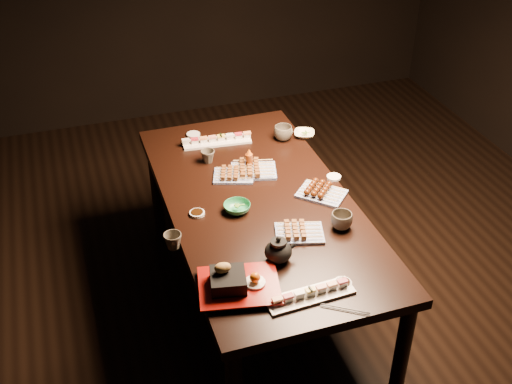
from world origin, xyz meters
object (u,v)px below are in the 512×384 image
dining_table (259,258)px  teacup_far_left (208,156)px  edamame_bowl_green (237,208)px  teapot (278,249)px  teacup_near_left (173,241)px  yakitori_plate_left (254,167)px  condiment_bottle (249,159)px  yakitori_plate_center (233,173)px  teacup_mid_right (341,221)px  tempura_tray (239,278)px  sushi_platter_far (217,139)px  edamame_bowl_cream (304,134)px  yakitori_plate_right (300,230)px  teacup_far_right (283,133)px  sushi_platter_near (310,293)px

dining_table → teacup_far_left: bearing=126.3°
edamame_bowl_green → teapot: (0.06, -0.41, 0.04)m
teapot → teacup_near_left: bearing=150.9°
yakitori_plate_left → condiment_bottle: size_ratio=1.95×
edamame_bowl_green → condiment_bottle: bearing=63.6°
yakitori_plate_center → teacup_mid_right: 0.68m
teacup_mid_right → teacup_far_left: 0.89m
teacup_mid_right → condiment_bottle: 0.68m
yakitori_plate_left → teacup_far_left: (-0.20, 0.18, 0.01)m
tempura_tray → teacup_mid_right: (0.58, 0.26, -0.02)m
sushi_platter_far → edamame_bowl_cream: (0.51, -0.09, -0.01)m
sushi_platter_far → teapot: bearing=93.8°
sushi_platter_far → teacup_mid_right: 1.02m
yakitori_plate_right → edamame_bowl_cream: 0.94m
sushi_platter_far → teacup_far_left: teacup_far_left is taller
teacup_far_right → condiment_bottle: 0.38m
dining_table → teacup_mid_right: bearing=-30.6°
sushi_platter_near → sushi_platter_far: sushi_platter_far is taller
edamame_bowl_green → yakitori_plate_center: bearing=76.6°
sushi_platter_far → sushi_platter_near: bearing=95.9°
sushi_platter_far → edamame_bowl_cream: 0.51m
teacup_mid_right → teacup_far_left: bearing=119.8°
dining_table → teapot: 0.64m
sushi_platter_near → edamame_bowl_cream: (0.48, 1.27, -0.01)m
teacup_near_left → teapot: bearing=-28.3°
yakitori_plate_left → teacup_mid_right: size_ratio=2.30×
sushi_platter_far → tempura_tray: bearing=83.8°
tempura_tray → sushi_platter_far: bearing=90.1°
yakitori_plate_center → yakitori_plate_right: 0.59m
sushi_platter_far → edamame_bowl_green: 0.69m
sushi_platter_near → condiment_bottle: 1.03m
yakitori_plate_left → edamame_bowl_green: bearing=-105.6°
dining_table → yakitori_plate_left: bearing=95.5°
teacup_near_left → yakitori_plate_center: bearing=48.4°
sushi_platter_near → teacup_far_right: bearing=71.5°
sushi_platter_far → teacup_far_right: teacup_far_right is taller
tempura_tray → condiment_bottle: (0.33, 0.89, -0.00)m
yakitori_plate_center → teacup_mid_right: (0.35, -0.58, 0.01)m
dining_table → edamame_bowl_green: (-0.13, -0.05, 0.40)m
teacup_mid_right → yakitori_plate_left: bearing=111.9°
teapot → edamame_bowl_cream: bearing=61.5°
teacup_mid_right → condiment_bottle: size_ratio=0.85×
teacup_far_left → teacup_far_right: size_ratio=0.71×
yakitori_plate_center → edamame_bowl_cream: size_ratio=1.74×
edamame_bowl_green → yakitori_plate_right: bearing=-50.8°
yakitori_plate_center → teacup_far_right: (0.39, 0.30, 0.02)m
sushi_platter_far → teacup_far_right: (0.38, -0.08, 0.02)m
yakitori_plate_center → condiment_bottle: size_ratio=1.71×
dining_table → sushi_platter_far: size_ratio=4.60×
yakitori_plate_right → teacup_far_right: 0.90m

